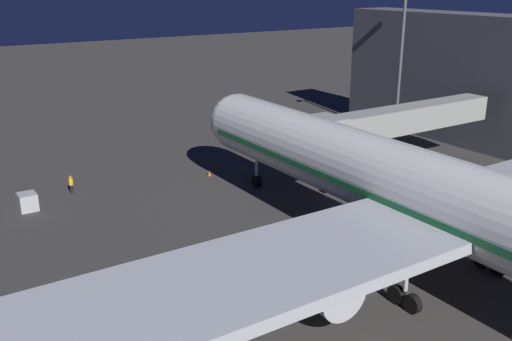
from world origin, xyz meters
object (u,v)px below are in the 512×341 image
at_px(jet_bridge, 390,122).
at_px(apron_floodlight_mast, 401,52).
at_px(baggage_container_mid_row, 28,202).
at_px(traffic_cone_nose_port, 246,166).
at_px(traffic_cone_nose_starboard, 209,173).
at_px(airliner_at_gate, 462,209).
at_px(ground_crew_by_belt_loader, 71,184).

relative_size(jet_bridge, apron_floodlight_mast, 1.27).
height_order(apron_floodlight_mast, baggage_container_mid_row, apron_floodlight_mast).
distance_m(jet_bridge, traffic_cone_nose_port, 15.63).
height_order(jet_bridge, traffic_cone_nose_starboard, jet_bridge).
height_order(airliner_at_gate, apron_floodlight_mast, airliner_at_gate).
relative_size(airliner_at_gate, traffic_cone_nose_port, 108.99).
bearing_deg(airliner_at_gate, traffic_cone_nose_starboard, -85.62).
bearing_deg(traffic_cone_nose_port, baggage_container_mid_row, -1.36).
distance_m(ground_crew_by_belt_loader, traffic_cone_nose_starboard, 13.59).
height_order(traffic_cone_nose_port, traffic_cone_nose_starboard, same).
bearing_deg(traffic_cone_nose_port, traffic_cone_nose_starboard, 0.00).
distance_m(airliner_at_gate, apron_floodlight_mast, 39.42).
height_order(airliner_at_gate, baggage_container_mid_row, airliner_at_gate).
relative_size(traffic_cone_nose_port, traffic_cone_nose_starboard, 1.00).
xyz_separation_m(apron_floodlight_mast, traffic_cone_nose_starboard, (27.70, 0.92, -10.42)).
bearing_deg(traffic_cone_nose_port, ground_crew_by_belt_loader, -8.31).
height_order(jet_bridge, ground_crew_by_belt_loader, jet_bridge).
xyz_separation_m(traffic_cone_nose_port, traffic_cone_nose_starboard, (4.40, 0.00, 0.00)).
distance_m(apron_floodlight_mast, traffic_cone_nose_starboard, 29.61).
bearing_deg(jet_bridge, baggage_container_mid_row, -18.52).
relative_size(jet_bridge, baggage_container_mid_row, 14.43).
height_order(jet_bridge, apron_floodlight_mast, apron_floodlight_mast).
bearing_deg(traffic_cone_nose_port, apron_floodlight_mast, -177.75).
bearing_deg(airliner_at_gate, apron_floodlight_mast, -130.71).
distance_m(baggage_container_mid_row, ground_crew_by_belt_loader, 4.83).
relative_size(apron_floodlight_mast, traffic_cone_nose_starboard, 33.61).
xyz_separation_m(baggage_container_mid_row, traffic_cone_nose_starboard, (-17.69, 0.53, -0.49)).
bearing_deg(jet_bridge, ground_crew_by_belt_loader, -24.74).
xyz_separation_m(airliner_at_gate, apron_floodlight_mast, (-25.50, -29.64, 5.04)).
height_order(baggage_container_mid_row, traffic_cone_nose_starboard, baggage_container_mid_row).
distance_m(apron_floodlight_mast, baggage_container_mid_row, 46.47).
xyz_separation_m(ground_crew_by_belt_loader, traffic_cone_nose_port, (-17.73, 2.59, -0.69)).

